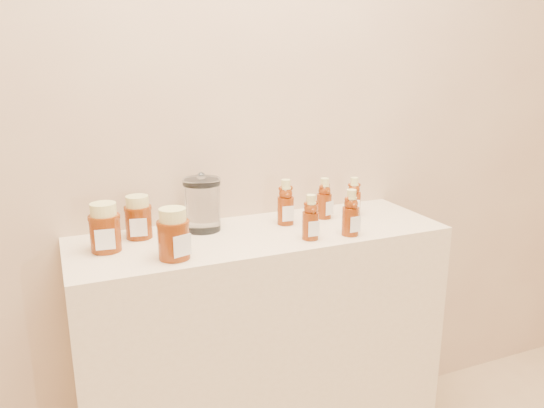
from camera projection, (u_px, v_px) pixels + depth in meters
name	position (u px, v px, depth m)	size (l,w,h in m)	color
wall_back	(238.00, 86.00, 1.76)	(3.50, 0.02, 2.70)	tan
display_table	(262.00, 357.00, 1.82)	(1.20, 0.40, 0.90)	beige
bear_bottle_back_left	(286.00, 199.00, 1.76)	(0.06, 0.06, 0.17)	#612107
bear_bottle_back_mid	(324.00, 196.00, 1.83)	(0.05, 0.05, 0.16)	#612107
bear_bottle_back_right	(354.00, 194.00, 1.87)	(0.05, 0.05, 0.15)	#612107
bear_bottle_front_left	(311.00, 214.00, 1.62)	(0.05, 0.05, 0.16)	#612107
bear_bottle_front_right	(351.00, 210.00, 1.65)	(0.06, 0.06, 0.17)	#612107
honey_jar_left	(105.00, 227.00, 1.52)	(0.09, 0.09, 0.14)	#612107
honey_jar_back	(138.00, 217.00, 1.63)	(0.09, 0.09, 0.13)	#612107
honey_jar_front	(173.00, 234.00, 1.46)	(0.09, 0.09, 0.14)	#612107
glass_canister	(202.00, 202.00, 1.70)	(0.12, 0.12, 0.19)	white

